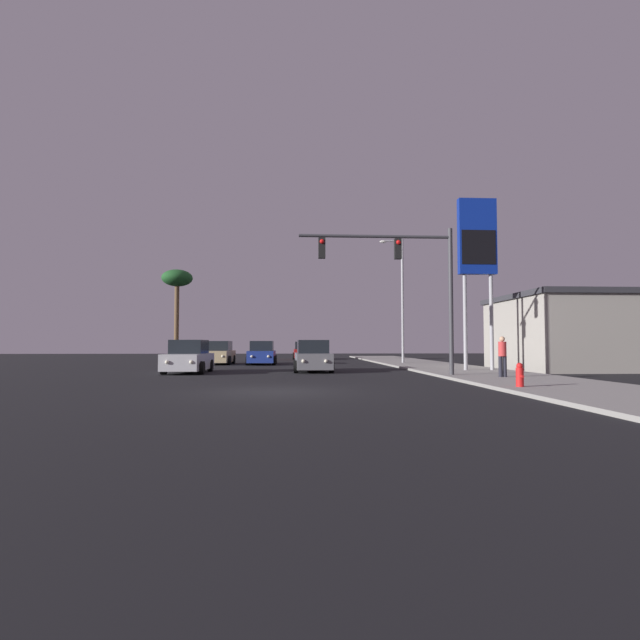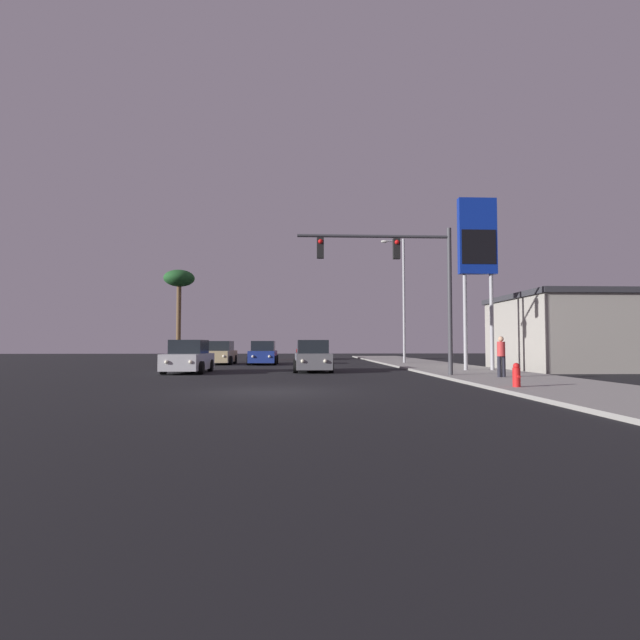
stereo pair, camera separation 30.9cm
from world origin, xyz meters
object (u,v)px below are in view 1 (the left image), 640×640
(car_silver, at_px, (189,358))
(car_red, at_px, (304,351))
(palm_tree_mid, at_px, (177,282))
(car_blue, at_px, (262,354))
(traffic_light_mast, at_px, (408,271))
(fire_hydrant, at_px, (520,375))
(car_grey, at_px, (313,357))
(gas_station_sign, at_px, (477,246))
(pedestrian_on_sidewalk, at_px, (502,355))
(street_lamp, at_px, (401,294))
(car_tan, at_px, (219,354))

(car_silver, relative_size, car_red, 1.01)
(palm_tree_mid, bearing_deg, car_blue, -28.91)
(car_blue, distance_m, car_red, 11.95)
(traffic_light_mast, bearing_deg, fire_hydrant, -70.83)
(car_grey, relative_size, palm_tree_mid, 0.59)
(gas_station_sign, xyz_separation_m, pedestrian_on_sidewalk, (-1.05, -5.33, -5.58))
(car_red, distance_m, street_lamp, 14.21)
(car_silver, distance_m, palm_tree_mid, 15.47)
(fire_hydrant, bearing_deg, car_grey, 118.74)
(car_silver, bearing_deg, traffic_light_mast, 160.46)
(car_grey, relative_size, car_tan, 1.00)
(car_red, bearing_deg, palm_tree_mid, 36.71)
(gas_station_sign, bearing_deg, traffic_light_mast, -140.35)
(car_grey, relative_size, gas_station_sign, 0.48)
(car_silver, bearing_deg, car_tan, -87.72)
(car_grey, bearing_deg, car_blue, -71.89)
(car_tan, distance_m, traffic_light_mast, 18.50)
(car_blue, xyz_separation_m, street_lamp, (10.02, -0.20, 4.36))
(car_grey, bearing_deg, car_silver, 6.76)
(car_silver, height_order, gas_station_sign, gas_station_sign)
(street_lamp, height_order, fire_hydrant, street_lamp)
(street_lamp, height_order, pedestrian_on_sidewalk, street_lamp)
(car_silver, bearing_deg, fire_hydrant, 142.82)
(traffic_light_mast, distance_m, fire_hydrant, 7.72)
(traffic_light_mast, bearing_deg, palm_tree_mid, 128.07)
(car_silver, xyz_separation_m, car_tan, (-0.01, 10.68, 0.00))
(car_blue, relative_size, gas_station_sign, 0.48)
(car_silver, height_order, traffic_light_mast, traffic_light_mast)
(traffic_light_mast, height_order, fire_hydrant, traffic_light_mast)
(car_silver, height_order, street_lamp, street_lamp)
(car_blue, bearing_deg, car_red, -105.37)
(palm_tree_mid, bearing_deg, car_silver, -74.76)
(car_silver, xyz_separation_m, street_lamp, (13.14, 9.91, 4.36))
(car_blue, xyz_separation_m, gas_station_sign, (11.84, -10.42, 5.86))
(car_red, relative_size, traffic_light_mast, 0.63)
(car_grey, xyz_separation_m, palm_tree_mid, (-10.16, 13.03, 5.57))
(car_blue, bearing_deg, gas_station_sign, 139.08)
(car_red, distance_m, pedestrian_on_sidewalk, 28.27)
(car_tan, height_order, traffic_light_mast, traffic_light_mast)
(fire_hydrant, distance_m, pedestrian_on_sidewalk, 4.86)
(palm_tree_mid, bearing_deg, fire_hydrant, -56.06)
(gas_station_sign, bearing_deg, street_lamp, 100.12)
(car_blue, bearing_deg, car_silver, 73.25)
(car_tan, bearing_deg, car_blue, 171.82)
(car_silver, distance_m, car_grey, 6.43)
(car_grey, height_order, palm_tree_mid, palm_tree_mid)
(car_red, bearing_deg, car_tan, 59.36)
(car_silver, relative_size, fire_hydrant, 5.71)
(pedestrian_on_sidewalk, bearing_deg, car_silver, 157.94)
(car_tan, bearing_deg, gas_station_sign, 145.91)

